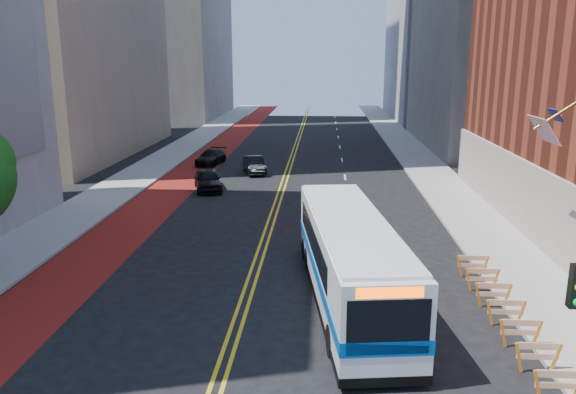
# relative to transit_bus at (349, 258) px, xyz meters

# --- Properties ---
(ground) EXTENTS (160.00, 160.00, 0.00)m
(ground) POSITION_rel_transit_bus_xyz_m (-4.08, -6.01, -1.79)
(ground) COLOR black
(ground) RESTS_ON ground
(sidewalk_left) EXTENTS (4.00, 140.00, 0.15)m
(sidewalk_left) POSITION_rel_transit_bus_xyz_m (-16.08, 23.99, -1.72)
(sidewalk_left) COLOR gray
(sidewalk_left) RESTS_ON ground
(sidewalk_right) EXTENTS (4.00, 140.00, 0.15)m
(sidewalk_right) POSITION_rel_transit_bus_xyz_m (7.92, 23.99, -1.72)
(sidewalk_right) COLOR gray
(sidewalk_right) RESTS_ON ground
(bus_lane_paint) EXTENTS (3.60, 140.00, 0.01)m
(bus_lane_paint) POSITION_rel_transit_bus_xyz_m (-12.18, 23.99, -1.79)
(bus_lane_paint) COLOR maroon
(bus_lane_paint) RESTS_ON ground
(center_line_inner) EXTENTS (0.14, 140.00, 0.01)m
(center_line_inner) POSITION_rel_transit_bus_xyz_m (-4.26, 23.99, -1.79)
(center_line_inner) COLOR gold
(center_line_inner) RESTS_ON ground
(center_line_outer) EXTENTS (0.14, 140.00, 0.01)m
(center_line_outer) POSITION_rel_transit_bus_xyz_m (-3.90, 23.99, -1.79)
(center_line_outer) COLOR gold
(center_line_outer) RESTS_ON ground
(lane_dashes) EXTENTS (0.14, 98.20, 0.01)m
(lane_dashes) POSITION_rel_transit_bus_xyz_m (0.72, 31.99, -1.79)
(lane_dashes) COLOR silver
(lane_dashes) RESTS_ON ground
(construction_barriers) EXTENTS (1.42, 10.91, 1.00)m
(construction_barriers) POSITION_rel_transit_bus_xyz_m (5.52, -2.59, -1.12)
(construction_barriers) COLOR orange
(construction_barriers) RESTS_ON ground
(transit_bus) EXTENTS (4.31, 12.73, 3.43)m
(transit_bus) POSITION_rel_transit_bus_xyz_m (0.00, 0.00, 0.00)
(transit_bus) COLOR silver
(transit_bus) RESTS_ON ground
(car_a) EXTENTS (3.00, 4.82, 1.53)m
(car_a) POSITION_rel_transit_bus_xyz_m (-9.46, 18.84, -1.03)
(car_a) COLOR black
(car_a) RESTS_ON ground
(car_b) EXTENTS (2.54, 4.44, 1.38)m
(car_b) POSITION_rel_transit_bus_xyz_m (-6.82, 25.18, -1.10)
(car_b) COLOR black
(car_b) RESTS_ON ground
(car_c) EXTENTS (2.48, 4.71, 1.30)m
(car_c) POSITION_rel_transit_bus_xyz_m (-11.26, 29.04, -1.14)
(car_c) COLOR black
(car_c) RESTS_ON ground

